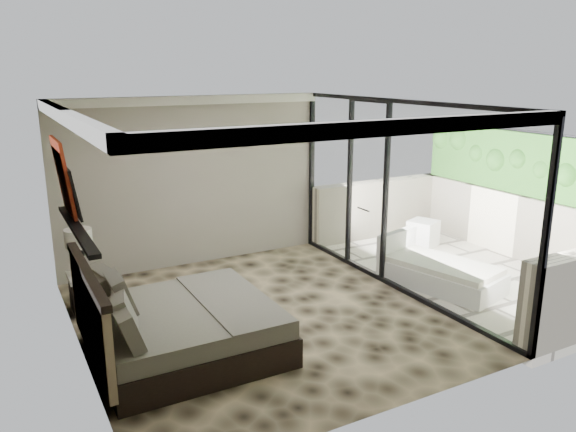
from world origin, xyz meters
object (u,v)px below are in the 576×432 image
bed (177,327)px  nightstand (88,293)px  ottoman (423,233)px  table_lamp (79,246)px  lounger (438,272)px

bed → nightstand: (-0.69, 1.79, -0.10)m
nightstand → ottoman: 6.01m
table_lamp → lounger: bearing=-17.9°
nightstand → table_lamp: (-0.06, -0.02, 0.69)m
table_lamp → lounger: table_lamp is taller
lounger → ottoman: bearing=39.6°
ottoman → bed: bearing=-160.8°
ottoman → lounger: lounger is taller
ottoman → lounger: size_ratio=0.24×
bed → table_lamp: size_ratio=3.22×
bed → table_lamp: bearing=112.8°
ottoman → nightstand: bearing=-179.5°
bed → table_lamp: 2.02m
lounger → table_lamp: bearing=147.1°
table_lamp → lounger: 5.20m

